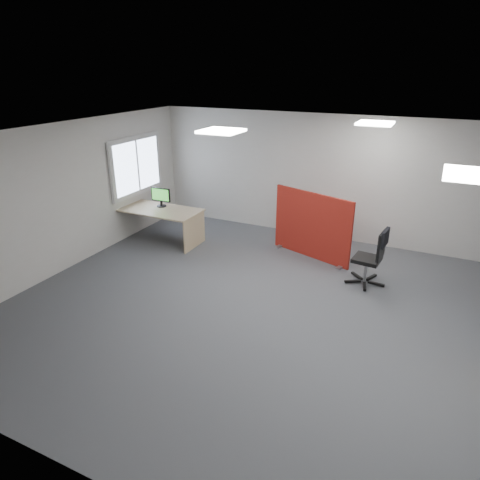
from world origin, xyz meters
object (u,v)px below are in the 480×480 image
at_px(red_divider, 312,226).
at_px(office_chair, 374,254).
at_px(monitor_second, 161,196).
at_px(second_desk, 161,216).

relative_size(red_divider, office_chair, 1.63).
height_order(monitor_second, office_chair, monitor_second).
height_order(second_desk, monitor_second, monitor_second).
relative_size(red_divider, monitor_second, 3.72).
relative_size(second_desk, monitor_second, 3.87).
xyz_separation_m(red_divider, office_chair, (1.33, -0.70, -0.06)).
distance_m(red_divider, second_desk, 3.27).
distance_m(second_desk, monitor_second, 0.43).
bearing_deg(red_divider, monitor_second, -154.21).
bearing_deg(second_desk, monitor_second, 118.20).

